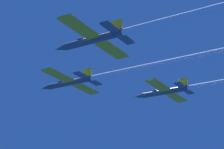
% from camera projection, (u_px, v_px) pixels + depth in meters
% --- Properties ---
extents(jet_lead, '(19.03, 56.91, 3.15)m').
position_uv_depth(jet_lead, '(131.00, 70.00, 88.22)').
color(jet_lead, '#4C5660').
extents(jet_left_wing, '(19.03, 56.76, 3.15)m').
position_uv_depth(jet_left_wing, '(177.00, 18.00, 65.57)').
color(jet_left_wing, '#4C5660').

